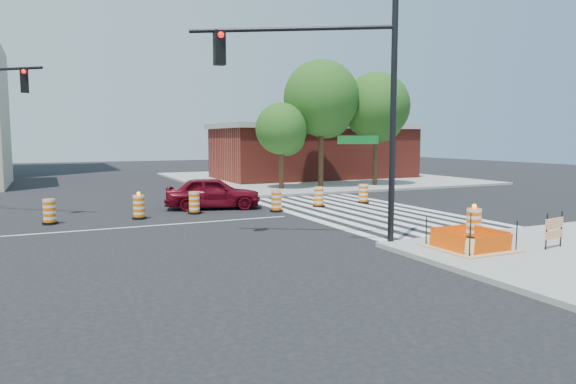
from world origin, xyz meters
TOP-DOWN VIEW (x-y plane):
  - ground at (0.00, 0.00)m, footprint 120.00×120.00m
  - sidewalk_ne at (18.00, 18.00)m, footprint 22.00×22.00m
  - crosswalk_east at (10.95, 0.00)m, footprint 6.75×13.50m
  - lane_centerline at (0.00, 0.00)m, footprint 14.00×0.12m
  - excavation_pit at (9.00, -9.00)m, footprint 2.20×2.20m
  - brick_storefront at (18.00, 18.00)m, footprint 16.50×8.50m
  - red_coupe at (4.90, 3.79)m, footprint 4.95×3.06m
  - signal_pole_se at (5.96, -6.16)m, footprint 5.71×3.46m
  - pit_drum at (10.25, -7.89)m, footprint 0.59×0.59m
  - barricade at (11.32, -10.02)m, footprint 0.92×0.19m
  - tree_north_c at (11.57, 10.34)m, footprint 3.45×3.39m
  - tree_north_d at (14.58, 10.44)m, footprint 5.12×5.12m
  - tree_north_e at (18.65, 9.88)m, footprint 4.73×4.73m
  - median_drum_3 at (-2.40, 2.12)m, footprint 0.60×0.60m
  - median_drum_4 at (1.08, 2.00)m, footprint 0.60×0.60m
  - median_drum_5 at (3.61, 2.47)m, footprint 0.60×0.60m
  - median_drum_6 at (7.28, 1.50)m, footprint 0.60×0.60m
  - median_drum_7 at (9.90, 2.14)m, footprint 0.60×0.60m
  - median_drum_8 at (12.75, 2.44)m, footprint 0.60×0.60m

SIDE VIEW (x-z plane):
  - ground at x=0.00m, z-range 0.00..0.00m
  - lane_centerline at x=0.00m, z-range 0.00..0.01m
  - crosswalk_east at x=10.95m, z-range 0.00..0.01m
  - sidewalk_ne at x=18.00m, z-range 0.00..0.15m
  - excavation_pit at x=9.00m, z-range -0.23..0.67m
  - median_drum_3 at x=-2.40m, z-range -0.03..0.99m
  - median_drum_5 at x=3.61m, z-range -0.03..0.99m
  - median_drum_6 at x=7.28m, z-range -0.03..0.99m
  - median_drum_7 at x=9.90m, z-range -0.03..0.99m
  - median_drum_8 at x=12.75m, z-range -0.03..0.99m
  - median_drum_4 at x=1.08m, z-range -0.10..1.08m
  - pit_drum at x=10.25m, z-range 0.05..1.21m
  - barricade at x=11.32m, z-range 0.20..1.30m
  - red_coupe at x=4.90m, z-range 0.00..1.57m
  - brick_storefront at x=18.00m, z-range 0.02..4.62m
  - tree_north_c at x=11.57m, z-range 0.98..6.74m
  - signal_pole_se at x=5.96m, z-range 0.97..9.62m
  - tree_north_e at x=18.65m, z-range 1.38..9.42m
  - tree_north_d at x=14.58m, z-range 1.49..10.20m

